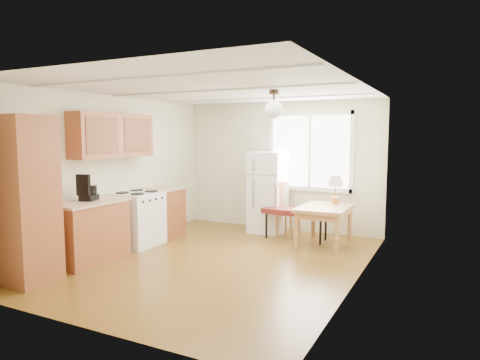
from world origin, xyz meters
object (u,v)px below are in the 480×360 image
Objects in this scene: refrigerator at (268,192)px; bench at (296,213)px; dining_table at (324,212)px; chair at (284,206)px.

refrigerator is 1.28× the size of bench.
refrigerator is at bearing 157.45° from dining_table.
bench is 1.13× the size of dining_table.
dining_table is at bearing -8.66° from chair.
chair is (-0.28, 0.14, 0.08)m from bench.
dining_table is (0.56, -0.18, 0.08)m from bench.
refrigerator is 1.37m from dining_table.
refrigerator is at bearing 165.54° from chair.
refrigerator is at bearing 156.40° from bench.
chair is at bearing 156.46° from bench.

